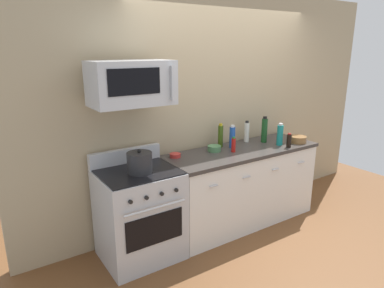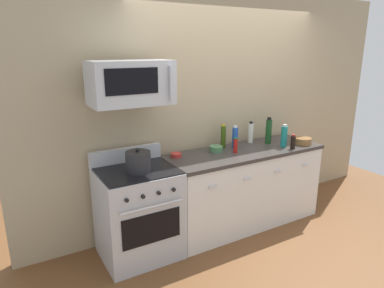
{
  "view_description": "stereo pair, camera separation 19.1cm",
  "coord_description": "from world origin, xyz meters",
  "px_view_note": "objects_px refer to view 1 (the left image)",
  "views": [
    {
      "loc": [
        -2.6,
        -2.86,
        2.06
      ],
      "look_at": [
        -0.74,
        -0.05,
        1.11
      ],
      "focal_mm": 32.13,
      "sensor_mm": 36.0,
      "label": 1
    },
    {
      "loc": [
        -2.44,
        -2.96,
        2.06
      ],
      "look_at": [
        -0.74,
        -0.05,
        1.11
      ],
      "focal_mm": 32.13,
      "sensor_mm": 36.0,
      "label": 2
    }
  ],
  "objects_px": {
    "bowl_wooden_salad": "(298,139)",
    "range_oven": "(140,214)",
    "bottle_wine_green": "(264,130)",
    "bottle_hot_sauce_red": "(233,145)",
    "microwave": "(132,83)",
    "bottle_vinegar_white": "(247,132)",
    "stockpot": "(140,163)",
    "bottle_olive_oil": "(221,136)",
    "bottle_soda_blue": "(232,137)",
    "bowl_green_glaze": "(214,148)",
    "bowl_red_small": "(175,155)",
    "bottle_soy_sauce_dark": "(289,141)",
    "bottle_sparkling_teal": "(280,135)"
  },
  "relations": [
    {
      "from": "bowl_wooden_salad",
      "to": "stockpot",
      "type": "bearing_deg",
      "value": 177.0
    },
    {
      "from": "bottle_vinegar_white",
      "to": "bowl_wooden_salad",
      "type": "distance_m",
      "value": 0.64
    },
    {
      "from": "bottle_vinegar_white",
      "to": "bowl_red_small",
      "type": "relative_size",
      "value": 2.22
    },
    {
      "from": "bowl_green_glaze",
      "to": "bottle_vinegar_white",
      "type": "bearing_deg",
      "value": 10.24
    },
    {
      "from": "bottle_vinegar_white",
      "to": "stockpot",
      "type": "distance_m",
      "value": 1.62
    },
    {
      "from": "bottle_soy_sauce_dark",
      "to": "bottle_sparkling_teal",
      "type": "distance_m",
      "value": 0.13
    },
    {
      "from": "bottle_soda_blue",
      "to": "bottle_soy_sauce_dark",
      "type": "distance_m",
      "value": 0.67
    },
    {
      "from": "bottle_soda_blue",
      "to": "stockpot",
      "type": "height_order",
      "value": "bottle_soda_blue"
    },
    {
      "from": "bottle_olive_oil",
      "to": "bottle_soda_blue",
      "type": "bearing_deg",
      "value": -44.36
    },
    {
      "from": "bottle_hot_sauce_red",
      "to": "range_oven",
      "type": "bearing_deg",
      "value": 178.73
    },
    {
      "from": "microwave",
      "to": "bowl_wooden_salad",
      "type": "relative_size",
      "value": 3.6
    },
    {
      "from": "bottle_olive_oil",
      "to": "stockpot",
      "type": "relative_size",
      "value": 1.19
    },
    {
      "from": "bottle_olive_oil",
      "to": "bottle_vinegar_white",
      "type": "relative_size",
      "value": 1.07
    },
    {
      "from": "bottle_vinegar_white",
      "to": "bowl_green_glaze",
      "type": "relative_size",
      "value": 1.73
    },
    {
      "from": "range_oven",
      "to": "bowl_wooden_salad",
      "type": "distance_m",
      "value": 2.16
    },
    {
      "from": "bottle_wine_green",
      "to": "bottle_hot_sauce_red",
      "type": "distance_m",
      "value": 0.6
    },
    {
      "from": "bowl_wooden_salad",
      "to": "stockpot",
      "type": "distance_m",
      "value": 2.1
    },
    {
      "from": "bottle_vinegar_white",
      "to": "bowl_wooden_salad",
      "type": "relative_size",
      "value": 1.28
    },
    {
      "from": "range_oven",
      "to": "bowl_green_glaze",
      "type": "relative_size",
      "value": 7.01
    },
    {
      "from": "bottle_wine_green",
      "to": "bowl_red_small",
      "type": "distance_m",
      "value": 1.25
    },
    {
      "from": "bottle_hot_sauce_red",
      "to": "bowl_red_small",
      "type": "distance_m",
      "value": 0.68
    },
    {
      "from": "bottle_olive_oil",
      "to": "bottle_wine_green",
      "type": "relative_size",
      "value": 0.87
    },
    {
      "from": "bottle_soda_blue",
      "to": "bottle_sparkling_teal",
      "type": "height_order",
      "value": "bottle_soda_blue"
    },
    {
      "from": "bottle_soda_blue",
      "to": "bottle_sparkling_teal",
      "type": "xyz_separation_m",
      "value": [
        0.54,
        -0.24,
        -0.0
      ]
    },
    {
      "from": "bowl_red_small",
      "to": "bottle_soy_sauce_dark",
      "type": "bearing_deg",
      "value": -17.39
    },
    {
      "from": "bowl_wooden_salad",
      "to": "range_oven",
      "type": "bearing_deg",
      "value": 175.55
    },
    {
      "from": "bottle_soda_blue",
      "to": "bottle_olive_oil",
      "type": "bearing_deg",
      "value": 135.64
    },
    {
      "from": "bottle_vinegar_white",
      "to": "bottle_soy_sauce_dark",
      "type": "bearing_deg",
      "value": -62.07
    },
    {
      "from": "range_oven",
      "to": "bottle_olive_oil",
      "type": "distance_m",
      "value": 1.33
    },
    {
      "from": "bowl_green_glaze",
      "to": "stockpot",
      "type": "distance_m",
      "value": 1.02
    },
    {
      "from": "range_oven",
      "to": "bottle_wine_green",
      "type": "height_order",
      "value": "bottle_wine_green"
    },
    {
      "from": "range_oven",
      "to": "bottle_wine_green",
      "type": "bearing_deg",
      "value": 2.76
    },
    {
      "from": "range_oven",
      "to": "bottle_vinegar_white",
      "type": "bearing_deg",
      "value": 7.98
    },
    {
      "from": "bottle_soy_sauce_dark",
      "to": "bottle_hot_sauce_red",
      "type": "distance_m",
      "value": 0.7
    },
    {
      "from": "bottle_soy_sauce_dark",
      "to": "bottle_olive_oil",
      "type": "bearing_deg",
      "value": 145.57
    },
    {
      "from": "bottle_olive_oil",
      "to": "bowl_green_glaze",
      "type": "bearing_deg",
      "value": -149.46
    },
    {
      "from": "range_oven",
      "to": "bowl_green_glaze",
      "type": "height_order",
      "value": "range_oven"
    },
    {
      "from": "bottle_soda_blue",
      "to": "bottle_vinegar_white",
      "type": "relative_size",
      "value": 1.03
    },
    {
      "from": "bottle_hot_sauce_red",
      "to": "bottle_sparkling_teal",
      "type": "bearing_deg",
      "value": -8.26
    },
    {
      "from": "bottle_vinegar_white",
      "to": "bottle_soda_blue",
      "type": "bearing_deg",
      "value": -161.91
    },
    {
      "from": "bottle_vinegar_white",
      "to": "bowl_red_small",
      "type": "xyz_separation_m",
      "value": [
        -1.07,
        -0.05,
        -0.1
      ]
    },
    {
      "from": "bottle_olive_oil",
      "to": "stockpot",
      "type": "height_order",
      "value": "bottle_olive_oil"
    },
    {
      "from": "bottle_olive_oil",
      "to": "stockpot",
      "type": "distance_m",
      "value": 1.2
    },
    {
      "from": "bottle_soda_blue",
      "to": "bottle_vinegar_white",
      "type": "xyz_separation_m",
      "value": [
        0.32,
        0.1,
        -0.0
      ]
    },
    {
      "from": "bottle_wine_green",
      "to": "bottle_hot_sauce_red",
      "type": "bearing_deg",
      "value": -169.34
    },
    {
      "from": "bottle_olive_oil",
      "to": "stockpot",
      "type": "bearing_deg",
      "value": -167.12
    },
    {
      "from": "bottle_soda_blue",
      "to": "stockpot",
      "type": "bearing_deg",
      "value": -172.32
    },
    {
      "from": "bowl_red_small",
      "to": "bottle_olive_oil",
      "type": "bearing_deg",
      "value": 3.9
    },
    {
      "from": "bottle_wine_green",
      "to": "microwave",
      "type": "bearing_deg",
      "value": -178.7
    },
    {
      "from": "bottle_soda_blue",
      "to": "bowl_wooden_salad",
      "type": "relative_size",
      "value": 1.31
    }
  ]
}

